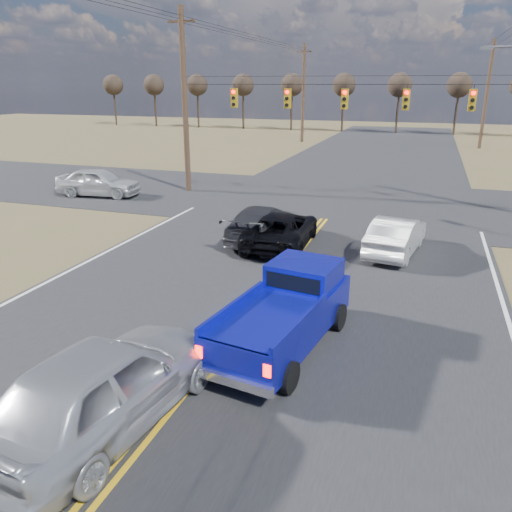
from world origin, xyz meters
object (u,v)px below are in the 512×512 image
(silver_suv, at_px, (104,385))
(cross_car_west, at_px, (98,182))
(white_car_queue, at_px, (396,235))
(dgrey_car_queue, at_px, (262,223))
(pickup_truck, at_px, (286,312))
(black_suv, at_px, (281,229))

(silver_suv, height_order, cross_car_west, silver_suv)
(white_car_queue, height_order, dgrey_car_queue, white_car_queue)
(silver_suv, relative_size, cross_car_west, 1.12)
(dgrey_car_queue, bearing_deg, cross_car_west, -22.26)
(pickup_truck, bearing_deg, black_suv, 115.66)
(dgrey_car_queue, height_order, cross_car_west, cross_car_west)
(pickup_truck, bearing_deg, white_car_queue, 84.92)
(white_car_queue, bearing_deg, cross_car_west, -8.24)
(white_car_queue, distance_m, cross_car_west, 17.35)
(black_suv, xyz_separation_m, white_car_queue, (4.29, 0.53, 0.02))
(pickup_truck, relative_size, cross_car_west, 1.09)
(black_suv, relative_size, dgrey_car_queue, 1.01)
(dgrey_car_queue, bearing_deg, white_car_queue, -179.03)
(dgrey_car_queue, xyz_separation_m, cross_car_west, (-11.35, 4.97, 0.09))
(silver_suv, bearing_deg, pickup_truck, -112.87)
(dgrey_car_queue, bearing_deg, silver_suv, 95.98)
(pickup_truck, xyz_separation_m, dgrey_car_queue, (-3.27, 8.13, -0.19))
(black_suv, relative_size, white_car_queue, 1.15)
(silver_suv, distance_m, white_car_queue, 12.79)
(dgrey_car_queue, bearing_deg, pickup_truck, 113.29)
(pickup_truck, xyz_separation_m, black_suv, (-2.30, 7.57, -0.21))
(black_suv, relative_size, cross_car_west, 1.05)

